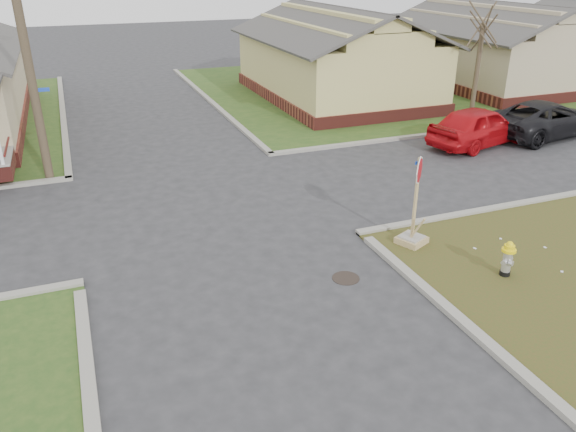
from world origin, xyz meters
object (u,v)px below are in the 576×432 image
object	(u,v)px
utility_pole	(23,35)
fire_hydrant	(508,257)
dark_pickup	(546,119)
red_sedan	(479,126)
stop_sign	(413,225)

from	to	relation	value
utility_pole	fire_hydrant	bearing A→B (deg)	-47.21
fire_hydrant	dark_pickup	xyz separation A→B (m)	(9.44, 8.67, 0.20)
red_sedan	dark_pickup	world-z (taller)	red_sedan
fire_hydrant	red_sedan	xyz separation A→B (m)	(6.01, 8.63, 0.25)
red_sedan	utility_pole	bearing A→B (deg)	68.50
stop_sign	red_sedan	world-z (taller)	stop_sign
utility_pole	stop_sign	distance (m)	12.86
utility_pole	red_sedan	xyz separation A→B (m)	(15.90, -2.04, -3.88)
dark_pickup	utility_pole	bearing A→B (deg)	75.53
utility_pole	stop_sign	world-z (taller)	utility_pole
red_sedan	dark_pickup	bearing A→B (deg)	-103.48
utility_pole	fire_hydrant	xyz separation A→B (m)	(9.89, -10.68, -4.13)
utility_pole	dark_pickup	xyz separation A→B (m)	(19.32, -2.00, -3.93)
stop_sign	utility_pole	bearing A→B (deg)	111.54
red_sedan	fire_hydrant	bearing A→B (deg)	130.98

